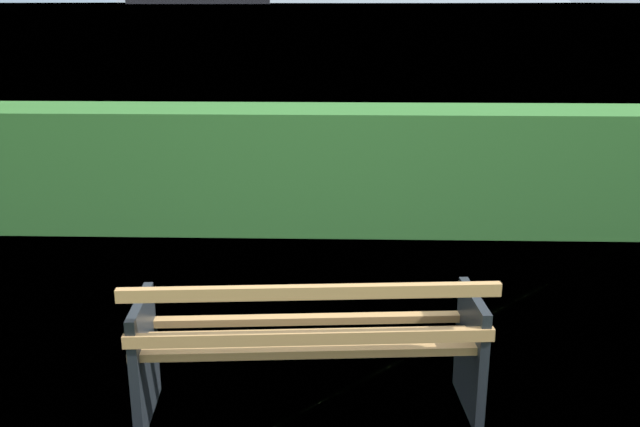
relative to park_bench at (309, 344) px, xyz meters
The scene contains 4 objects.
ground_plane 0.43m from the park_bench, 94.20° to the left, with size 1400.00×1400.00×0.00m, color #4C6B33.
water_surface 308.22m from the park_bench, 90.00° to the left, with size 620.00×620.00×0.00m, color slate.
park_bench is the anchor object (origin of this frame).
hedge_row 3.35m from the park_bench, 90.08° to the left, with size 11.13×0.81×1.18m, color #387A33.
Camera 1 is at (0.16, -3.41, 2.18)m, focal length 39.44 mm.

